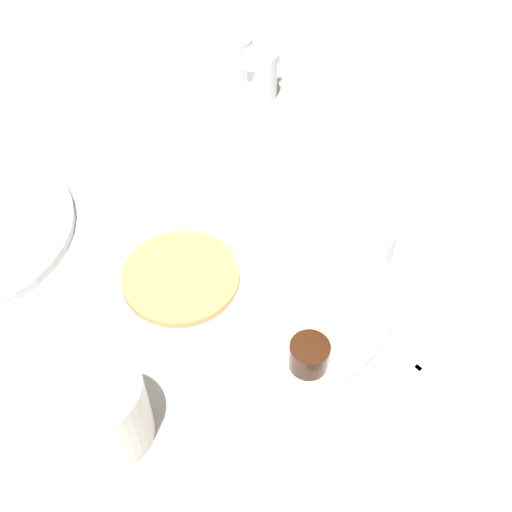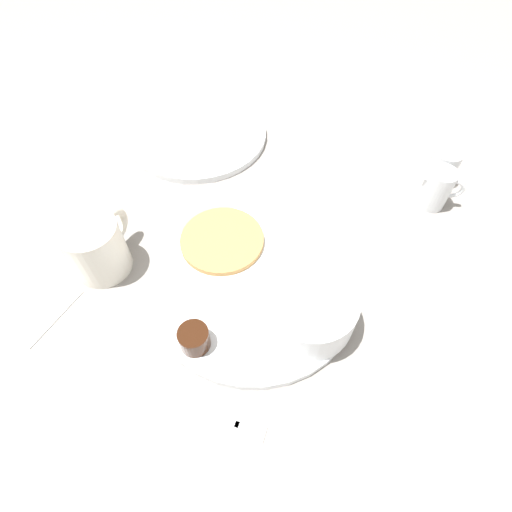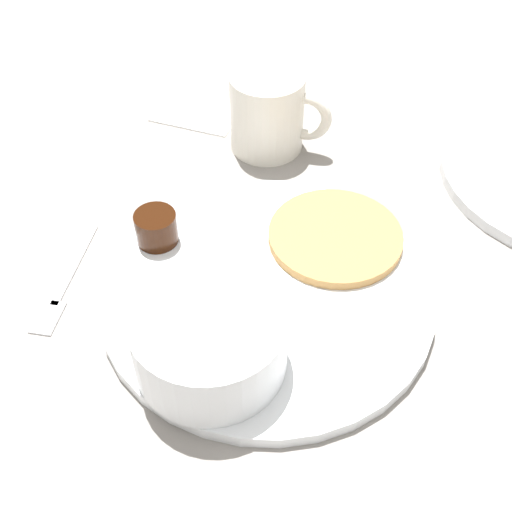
% 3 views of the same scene
% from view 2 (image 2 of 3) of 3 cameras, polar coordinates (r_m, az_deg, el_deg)
% --- Properties ---
extents(ground_plane, '(4.00, 4.00, 0.00)m').
position_cam_2_polar(ground_plane, '(0.56, -0.32, -4.50)').
color(ground_plane, gray).
extents(plate, '(0.29, 0.29, 0.01)m').
position_cam_2_polar(plate, '(0.56, -0.32, -4.17)').
color(plate, white).
rests_on(plate, ground_plane).
extents(pancake_stack, '(0.12, 0.12, 0.01)m').
position_cam_2_polar(pancake_stack, '(0.59, -4.87, 2.29)').
color(pancake_stack, '#B78447').
rests_on(pancake_stack, plate).
extents(bowl, '(0.12, 0.12, 0.05)m').
position_cam_2_polar(bowl, '(0.50, 7.60, -7.35)').
color(bowl, white).
rests_on(bowl, plate).
extents(syrup_cup, '(0.04, 0.04, 0.03)m').
position_cam_2_polar(syrup_cup, '(0.50, -8.83, -11.57)').
color(syrup_cup, black).
rests_on(syrup_cup, plate).
extents(butter_ramekin, '(0.05, 0.05, 0.05)m').
position_cam_2_polar(butter_ramekin, '(0.50, 8.33, -10.63)').
color(butter_ramekin, white).
rests_on(butter_ramekin, plate).
extents(coffee_mug, '(0.11, 0.08, 0.09)m').
position_cam_2_polar(coffee_mug, '(0.59, -21.74, 1.18)').
color(coffee_mug, silver).
rests_on(coffee_mug, ground_plane).
extents(creamer_pitcher_near, '(0.04, 0.07, 0.07)m').
position_cam_2_polar(creamer_pitcher_near, '(0.70, 24.45, 8.81)').
color(creamer_pitcher_near, white).
rests_on(creamer_pitcher_near, ground_plane).
extents(creamer_pitcher_far, '(0.07, 0.04, 0.06)m').
position_cam_2_polar(creamer_pitcher_far, '(0.74, 25.15, 11.42)').
color(creamer_pitcher_far, white).
rests_on(creamer_pitcher_far, ground_plane).
extents(fork, '(0.02, 0.13, 0.00)m').
position_cam_2_polar(fork, '(0.49, -4.64, -22.25)').
color(fork, silver).
rests_on(fork, ground_plane).
extents(napkin, '(0.11, 0.09, 0.00)m').
position_cam_2_polar(napkin, '(0.62, -28.73, -6.45)').
color(napkin, white).
rests_on(napkin, ground_plane).
extents(far_plate, '(0.26, 0.26, 0.01)m').
position_cam_2_polar(far_plate, '(0.79, -8.34, 16.78)').
color(far_plate, white).
rests_on(far_plate, ground_plane).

